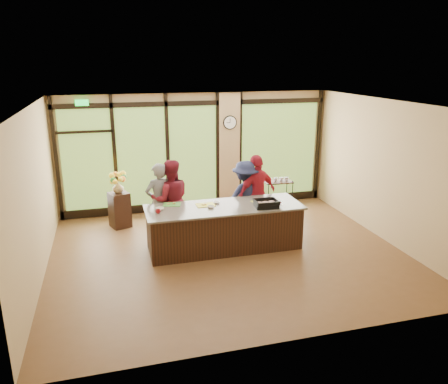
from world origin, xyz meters
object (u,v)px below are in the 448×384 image
island_base (224,228)px  bar_cart (278,192)px  cook_right (245,197)px  cook_left (159,202)px  roasting_pan (266,205)px  flower_stand (120,210)px

island_base → bar_cart: 2.51m
island_base → cook_right: cook_right is taller
cook_left → roasting_pan: size_ratio=3.73×
flower_stand → bar_cart: 3.91m
bar_cart → cook_left: bearing=-161.5°
cook_left → roasting_pan: (2.03, -1.10, 0.11)m
island_base → cook_left: bearing=145.9°
cook_right → bar_cart: 1.48m
bar_cart → island_base: bearing=-134.8°
cook_right → flower_stand: (-2.74, 1.03, -0.41)m
roasting_pan → bar_cart: size_ratio=0.48×
cook_right → roasting_pan: bearing=86.6°
flower_stand → island_base: bearing=-62.3°
cook_left → roasting_pan: bearing=134.5°
island_base → roasting_pan: (0.81, -0.28, 0.52)m
cook_right → roasting_pan: (0.11, -1.06, 0.14)m
cook_right → island_base: bearing=39.2°
cook_left → cook_right: size_ratio=1.04×
cook_right → roasting_pan: cook_right is taller
cook_right → bar_cart: size_ratio=1.72×
island_base → cook_left: (-1.22, 0.83, 0.41)m
flower_stand → bar_cart: bearing=-22.6°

